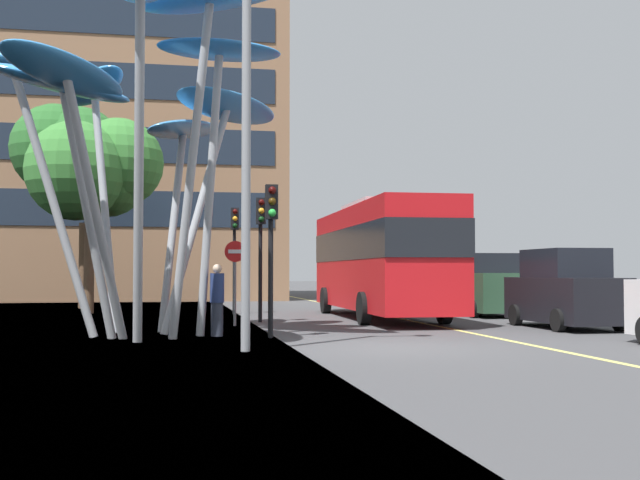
% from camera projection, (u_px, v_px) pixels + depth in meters
% --- Properties ---
extents(ground, '(120.00, 240.00, 0.10)m').
position_uv_depth(ground, '(365.00, 350.00, 16.21)').
color(ground, '#424244').
extents(red_bus, '(2.88, 11.44, 3.85)m').
position_uv_depth(red_bus, '(379.00, 255.00, 26.52)').
color(red_bus, red).
rests_on(red_bus, ground).
extents(leaf_sculpture, '(9.10, 9.60, 8.06)m').
position_uv_depth(leaf_sculpture, '(136.00, 84.00, 19.03)').
color(leaf_sculpture, '#9EA0A5').
rests_on(leaf_sculpture, ground).
extents(traffic_light_kerb_near, '(0.28, 0.42, 3.56)m').
position_uv_depth(traffic_light_kerb_near, '(271.00, 227.00, 18.59)').
color(traffic_light_kerb_near, black).
rests_on(traffic_light_kerb_near, ground).
extents(traffic_light_kerb_far, '(0.28, 0.42, 3.79)m').
position_uv_depth(traffic_light_kerb_far, '(261.00, 232.00, 24.46)').
color(traffic_light_kerb_far, black).
rests_on(traffic_light_kerb_far, ground).
extents(traffic_light_island_mid, '(0.28, 0.42, 3.88)m').
position_uv_depth(traffic_light_island_mid, '(235.00, 237.00, 29.37)').
color(traffic_light_island_mid, black).
rests_on(traffic_light_island_mid, ground).
extents(car_parked_mid, '(1.91, 4.16, 2.16)m').
position_uv_depth(car_parked_mid, '(565.00, 291.00, 21.87)').
color(car_parked_mid, black).
rests_on(car_parked_mid, ground).
extents(car_parked_far, '(2.03, 4.45, 2.18)m').
position_uv_depth(car_parked_far, '(483.00, 286.00, 28.28)').
color(car_parked_far, '#2D5138').
rests_on(car_parked_far, ground).
extents(street_lamp, '(1.59, 0.44, 8.07)m').
position_uv_depth(street_lamp, '(263.00, 90.00, 15.70)').
color(street_lamp, gray).
rests_on(street_lamp, ground).
extents(tree_pavement_near, '(5.03, 4.50, 7.44)m').
position_uv_depth(tree_pavement_near, '(98.00, 169.00, 30.21)').
color(tree_pavement_near, brown).
rests_on(tree_pavement_near, ground).
extents(tree_pavement_far, '(4.79, 4.42, 8.61)m').
position_uv_depth(tree_pavement_far, '(67.00, 153.00, 33.85)').
color(tree_pavement_far, brown).
rests_on(tree_pavement_far, ground).
extents(pedestrian, '(0.34, 0.34, 1.72)m').
position_uv_depth(pedestrian, '(217.00, 300.00, 19.11)').
color(pedestrian, '#2D3342').
rests_on(pedestrian, ground).
extents(no_entry_sign, '(0.60, 0.12, 2.42)m').
position_uv_depth(no_entry_sign, '(235.00, 269.00, 22.80)').
color(no_entry_sign, gray).
rests_on(no_entry_sign, ground).
extents(backdrop_building, '(26.38, 14.09, 23.14)m').
position_uv_depth(backdrop_building, '(52.00, 102.00, 47.33)').
color(backdrop_building, '#936B4C').
rests_on(backdrop_building, ground).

